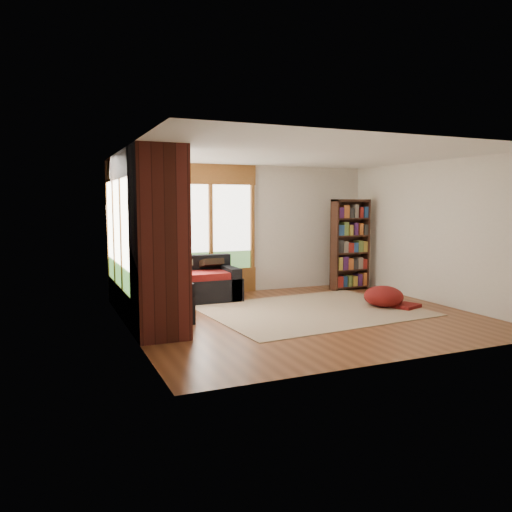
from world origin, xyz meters
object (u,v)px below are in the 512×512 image
object	(u,v)px
sectional_sofa	(160,289)
area_rug	(312,310)
dog_brindle	(166,270)
bookshelf	(350,245)
dog_tan	(168,261)
pouf	(384,296)
brick_chimney	(159,243)

from	to	relation	value
sectional_sofa	area_rug	size ratio (longest dim) A/B	0.63
dog_brindle	bookshelf	bearing A→B (deg)	-66.42
area_rug	bookshelf	world-z (taller)	bookshelf
area_rug	dog_brindle	size ratio (longest dim) A/B	4.17
area_rug	dog_tan	world-z (taller)	dog_tan
pouf	dog_brindle	xyz separation A→B (m)	(-3.68, 0.85, 0.55)
bookshelf	pouf	world-z (taller)	bookshelf
sectional_sofa	area_rug	xyz separation A→B (m)	(2.30, -1.41, -0.30)
sectional_sofa	dog_tan	size ratio (longest dim) A/B	2.24
area_rug	pouf	xyz separation A→B (m)	(1.32, -0.21, 0.19)
bookshelf	brick_chimney	bearing A→B (deg)	-154.08
brick_chimney	pouf	size ratio (longest dim) A/B	3.77
sectional_sofa	pouf	xyz separation A→B (m)	(3.62, -1.62, -0.10)
dog_tan	dog_brindle	distance (m)	0.96
pouf	dog_brindle	size ratio (longest dim) A/B	0.82
sectional_sofa	dog_tan	bearing A→B (deg)	45.42
brick_chimney	dog_brindle	xyz separation A→B (m)	(0.38, 1.28, -0.55)
sectional_sofa	dog_brindle	world-z (taller)	dog_brindle
pouf	bookshelf	bearing A→B (deg)	75.15
sectional_sofa	bookshelf	bearing A→B (deg)	7.19
bookshelf	dog_brindle	xyz separation A→B (m)	(-4.16, -0.93, -0.21)
dog_brindle	dog_tan	bearing A→B (deg)	-3.90
sectional_sofa	dog_brindle	size ratio (longest dim) A/B	2.62
pouf	dog_brindle	world-z (taller)	dog_brindle
brick_chimney	area_rug	world-z (taller)	brick_chimney
pouf	dog_tan	bearing A→B (deg)	152.70
brick_chimney	bookshelf	distance (m)	5.06
brick_chimney	dog_tan	distance (m)	2.35
brick_chimney	bookshelf	bearing A→B (deg)	25.92
bookshelf	dog_tan	world-z (taller)	bookshelf
bookshelf	dog_brindle	bearing A→B (deg)	-167.40
bookshelf	sectional_sofa	bearing A→B (deg)	-177.78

